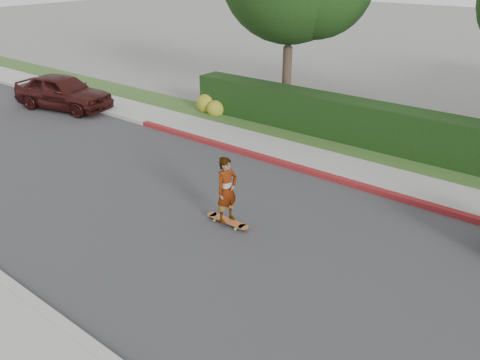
# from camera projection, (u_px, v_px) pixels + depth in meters

# --- Properties ---
(ground) EXTENTS (120.00, 120.00, 0.00)m
(ground) POSITION_uv_depth(u_px,v_px,m) (376.00, 297.00, 8.85)
(ground) COLOR slate
(ground) RESTS_ON ground
(road) EXTENTS (60.00, 8.00, 0.01)m
(road) POSITION_uv_depth(u_px,v_px,m) (376.00, 297.00, 8.85)
(road) COLOR #2D2D30
(road) RESTS_ON ground
(curb_far) EXTENTS (60.00, 0.20, 0.15)m
(curb_far) POSITION_uv_depth(u_px,v_px,m) (442.00, 210.00, 11.74)
(curb_far) COLOR #9E9E99
(curb_far) RESTS_ON ground
(curb_red_section) EXTENTS (12.00, 0.21, 0.15)m
(curb_red_section) POSITION_uv_depth(u_px,v_px,m) (276.00, 162.00, 14.50)
(curb_red_section) COLOR maroon
(curb_red_section) RESTS_ON ground
(sidewalk_far) EXTENTS (60.00, 1.60, 0.12)m
(sidewalk_far) POSITION_uv_depth(u_px,v_px,m) (452.00, 197.00, 12.39)
(sidewalk_far) COLOR gray
(sidewalk_far) RESTS_ON ground
(planting_strip) EXTENTS (60.00, 1.60, 0.10)m
(planting_strip) POSITION_uv_depth(u_px,v_px,m) (468.00, 177.00, 13.54)
(planting_strip) COLOR #2D4C1E
(planting_strip) RESTS_ON ground
(hedge) EXTENTS (15.00, 1.00, 1.50)m
(hedge) POSITION_uv_depth(u_px,v_px,m) (380.00, 128.00, 15.32)
(hedge) COLOR black
(hedge) RESTS_ON ground
(flowering_shrub) EXTENTS (1.40, 1.00, 0.90)m
(flowering_shrub) POSITION_uv_depth(u_px,v_px,m) (210.00, 106.00, 19.03)
(flowering_shrub) COLOR #2D4C19
(flowering_shrub) RESTS_ON ground
(skateboard) EXTENTS (1.20, 0.24, 0.11)m
(skateboard) POSITION_uv_depth(u_px,v_px,m) (227.00, 221.00, 11.21)
(skateboard) COLOR gold
(skateboard) RESTS_ON ground
(skateboarder) EXTENTS (0.47, 0.64, 1.62)m
(skateboarder) POSITION_uv_depth(u_px,v_px,m) (227.00, 190.00, 10.85)
(skateboarder) COLOR white
(skateboarder) RESTS_ON skateboard
(car_maroon) EXTENTS (4.57, 2.62, 1.46)m
(car_maroon) POSITION_uv_depth(u_px,v_px,m) (63.00, 92.00, 19.46)
(car_maroon) COLOR #3B1512
(car_maroon) RESTS_ON ground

